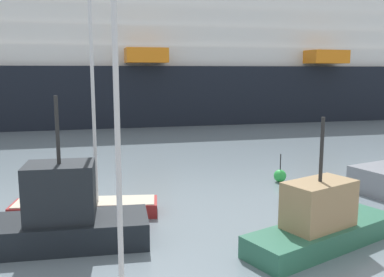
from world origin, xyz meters
The scene contains 5 objects.
sailboat_3 centered at (-6.56, 11.90, 0.59)m, with size 6.60×2.78×12.77m.
fishing_boat_0 centered at (-7.72, 8.76, 1.06)m, with size 7.19×3.08×5.55m.
fishing_boat_3 centered at (1.69, 6.04, 0.90)m, with size 6.88×3.92×4.82m.
channel_buoy_0 centered at (4.50, 14.68, 0.37)m, with size 0.73×0.73×1.66m.
cruise_ship centered at (-9.87, 49.41, 7.90)m, with size 126.35×23.22×24.53m.
Camera 1 is at (-6.88, -6.87, 6.43)m, focal length 39.40 mm.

